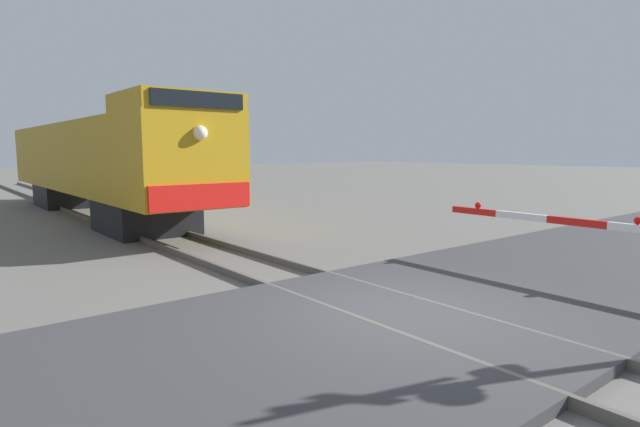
% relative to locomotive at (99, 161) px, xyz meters
% --- Properties ---
extents(ground_plane, '(160.00, 160.00, 0.00)m').
position_rel_locomotive_xyz_m(ground_plane, '(0.00, -15.51, -2.14)').
color(ground_plane, '#605E59').
extents(rail_track_left, '(0.08, 80.00, 0.15)m').
position_rel_locomotive_xyz_m(rail_track_left, '(-0.72, -15.51, -2.06)').
color(rail_track_left, '#59544C').
rests_on(rail_track_left, ground_plane).
extents(rail_track_right, '(0.08, 80.00, 0.15)m').
position_rel_locomotive_xyz_m(rail_track_right, '(0.72, -15.51, -2.06)').
color(rail_track_right, '#59544C').
rests_on(rail_track_right, ground_plane).
extents(road_surface, '(36.00, 5.51, 0.15)m').
position_rel_locomotive_xyz_m(road_surface, '(0.00, -15.51, -2.06)').
color(road_surface, '#38383A').
rests_on(road_surface, ground_plane).
extents(locomotive, '(2.86, 17.95, 4.03)m').
position_rel_locomotive_xyz_m(locomotive, '(0.00, 0.00, 0.00)').
color(locomotive, black).
rests_on(locomotive, ground_plane).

